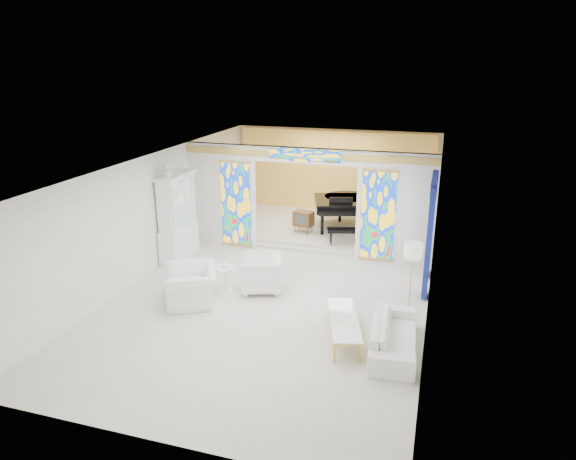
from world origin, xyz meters
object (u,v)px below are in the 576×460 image
(sofa, at_px, (394,335))
(tv_console, at_px, (303,219))
(armchair_left, at_px, (191,285))
(armchair_right, at_px, (261,274))
(grand_piano, at_px, (343,203))
(coffee_table, at_px, (344,320))
(china_cabinet, at_px, (178,218))

(sofa, distance_m, tv_console, 6.64)
(armchair_left, xyz_separation_m, armchair_right, (1.30, 1.04, 0.02))
(armchair_right, relative_size, sofa, 0.45)
(armchair_right, bearing_deg, tv_console, 162.12)
(armchair_right, height_order, grand_piano, grand_piano)
(coffee_table, bearing_deg, sofa, -9.58)
(armchair_left, distance_m, sofa, 4.65)
(china_cabinet, relative_size, sofa, 1.29)
(china_cabinet, relative_size, armchair_right, 2.85)
(sofa, relative_size, tv_console, 3.17)
(armchair_right, bearing_deg, coffee_table, 36.94)
(china_cabinet, relative_size, coffee_table, 1.39)
(armchair_left, relative_size, coffee_table, 0.65)
(armchair_right, bearing_deg, sofa, 43.49)
(sofa, relative_size, grand_piano, 0.67)
(coffee_table, relative_size, grand_piano, 0.63)
(sofa, distance_m, coffee_table, 1.01)
(coffee_table, relative_size, tv_console, 2.95)
(sofa, xyz_separation_m, coffee_table, (-0.99, 0.17, 0.08))
(armchair_right, distance_m, coffee_table, 2.80)
(armchair_right, height_order, coffee_table, armchair_right)
(grand_piano, bearing_deg, coffee_table, -95.35)
(coffee_table, bearing_deg, armchair_right, 145.35)
(armchair_right, xyz_separation_m, tv_console, (-0.04, 3.97, 0.18))
(armchair_right, bearing_deg, china_cabinet, -133.41)
(armchair_left, bearing_deg, sofa, 52.93)
(grand_piano, distance_m, tv_console, 1.43)
(tv_console, bearing_deg, armchair_left, -89.58)
(china_cabinet, bearing_deg, coffee_table, -29.53)
(armchair_left, distance_m, grand_piano, 6.37)
(sofa, bearing_deg, armchair_left, 77.89)
(china_cabinet, bearing_deg, tv_console, 42.88)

